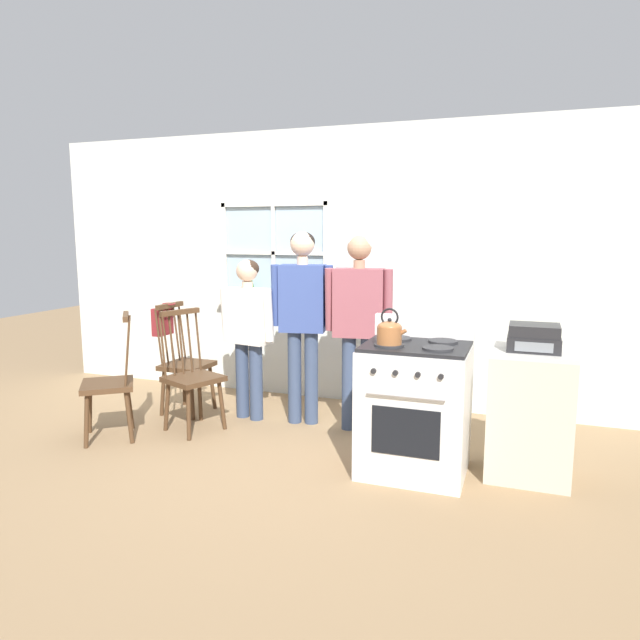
{
  "coord_description": "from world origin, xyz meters",
  "views": [
    {
      "loc": [
        1.8,
        -4.0,
        1.69
      ],
      "look_at": [
        0.28,
        0.22,
        1.0
      ],
      "focal_mm": 32.0,
      "sensor_mm": 36.0,
      "label": 1
    }
  ],
  "objects_px": {
    "chair_near_wall": "(110,384)",
    "kettle": "(389,332)",
    "person_adult_right": "(359,314)",
    "stove": "(415,407)",
    "chair_by_window": "(185,364)",
    "person_teen_center": "(303,308)",
    "stereo": "(534,338)",
    "chair_center_cluster": "(192,378)",
    "potted_plant": "(251,292)",
    "person_elderly_left": "(248,324)",
    "side_counter": "(529,414)",
    "handbag": "(163,321)"
  },
  "relations": [
    {
      "from": "potted_plant",
      "to": "side_counter",
      "type": "relative_size",
      "value": 0.33
    },
    {
      "from": "chair_near_wall",
      "to": "side_counter",
      "type": "xyz_separation_m",
      "value": [
        3.24,
        0.38,
        -0.01
      ]
    },
    {
      "from": "chair_center_cluster",
      "to": "person_elderly_left",
      "type": "distance_m",
      "value": 0.69
    },
    {
      "from": "chair_by_window",
      "to": "potted_plant",
      "type": "height_order",
      "value": "potted_plant"
    },
    {
      "from": "stove",
      "to": "person_adult_right",
      "type": "bearing_deg",
      "value": 131.62
    },
    {
      "from": "person_adult_right",
      "to": "chair_near_wall",
      "type": "bearing_deg",
      "value": -162.42
    },
    {
      "from": "chair_center_cluster",
      "to": "stereo",
      "type": "xyz_separation_m",
      "value": [
        2.72,
        -0.05,
        0.53
      ]
    },
    {
      "from": "chair_by_window",
      "to": "stove",
      "type": "xyz_separation_m",
      "value": [
        2.29,
        -0.62,
        0.01
      ]
    },
    {
      "from": "chair_center_cluster",
      "to": "stove",
      "type": "bearing_deg",
      "value": -73.5
    },
    {
      "from": "chair_center_cluster",
      "to": "stereo",
      "type": "bearing_deg",
      "value": -68.27
    },
    {
      "from": "chair_center_cluster",
      "to": "person_elderly_left",
      "type": "relative_size",
      "value": 0.71
    },
    {
      "from": "person_teen_center",
      "to": "chair_by_window",
      "type": "bearing_deg",
      "value": 173.37
    },
    {
      "from": "kettle",
      "to": "handbag",
      "type": "height_order",
      "value": "kettle"
    },
    {
      "from": "chair_by_window",
      "to": "potted_plant",
      "type": "distance_m",
      "value": 1.06
    },
    {
      "from": "potted_plant",
      "to": "stereo",
      "type": "bearing_deg",
      "value": -24.69
    },
    {
      "from": "person_teen_center",
      "to": "stove",
      "type": "xyz_separation_m",
      "value": [
        1.13,
        -0.71,
        -0.56
      ]
    },
    {
      "from": "chair_center_cluster",
      "to": "stove",
      "type": "distance_m",
      "value": 1.97
    },
    {
      "from": "kettle",
      "to": "side_counter",
      "type": "xyz_separation_m",
      "value": [
        0.92,
        0.32,
        -0.57
      ]
    },
    {
      "from": "chair_near_wall",
      "to": "kettle",
      "type": "height_order",
      "value": "kettle"
    },
    {
      "from": "person_teen_center",
      "to": "potted_plant",
      "type": "xyz_separation_m",
      "value": [
        -0.87,
        0.73,
        0.04
      ]
    },
    {
      "from": "chair_by_window",
      "to": "stereo",
      "type": "relative_size",
      "value": 3.05
    },
    {
      "from": "chair_near_wall",
      "to": "person_teen_center",
      "type": "xyz_separation_m",
      "value": [
        1.35,
        0.89,
        0.58
      ]
    },
    {
      "from": "chair_near_wall",
      "to": "person_teen_center",
      "type": "height_order",
      "value": "person_teen_center"
    },
    {
      "from": "person_adult_right",
      "to": "handbag",
      "type": "bearing_deg",
      "value": 174.34
    },
    {
      "from": "chair_near_wall",
      "to": "stereo",
      "type": "distance_m",
      "value": 3.3
    },
    {
      "from": "stove",
      "to": "side_counter",
      "type": "height_order",
      "value": "stove"
    },
    {
      "from": "chair_near_wall",
      "to": "person_teen_center",
      "type": "distance_m",
      "value": 1.72
    },
    {
      "from": "person_adult_right",
      "to": "stereo",
      "type": "height_order",
      "value": "person_adult_right"
    },
    {
      "from": "chair_by_window",
      "to": "kettle",
      "type": "bearing_deg",
      "value": -107.7
    },
    {
      "from": "person_adult_right",
      "to": "stove",
      "type": "relative_size",
      "value": 1.54
    },
    {
      "from": "stove",
      "to": "person_teen_center",
      "type": "bearing_deg",
      "value": 148.01
    },
    {
      "from": "chair_center_cluster",
      "to": "potted_plant",
      "type": "height_order",
      "value": "potted_plant"
    },
    {
      "from": "chair_center_cluster",
      "to": "person_teen_center",
      "type": "distance_m",
      "value": 1.12
    },
    {
      "from": "person_teen_center",
      "to": "stereo",
      "type": "relative_size",
      "value": 4.99
    },
    {
      "from": "chair_by_window",
      "to": "stove",
      "type": "relative_size",
      "value": 0.96
    },
    {
      "from": "chair_by_window",
      "to": "kettle",
      "type": "relative_size",
      "value": 4.2
    },
    {
      "from": "chair_center_cluster",
      "to": "person_elderly_left",
      "type": "height_order",
      "value": "person_elderly_left"
    },
    {
      "from": "handbag",
      "to": "side_counter",
      "type": "xyz_separation_m",
      "value": [
        3.28,
        -0.44,
        -0.41
      ]
    },
    {
      "from": "kettle",
      "to": "potted_plant",
      "type": "bearing_deg",
      "value": 139.55
    },
    {
      "from": "side_counter",
      "to": "stereo",
      "type": "bearing_deg",
      "value": -90.0
    },
    {
      "from": "chair_by_window",
      "to": "kettle",
      "type": "xyz_separation_m",
      "value": [
        2.13,
        -0.75,
        0.56
      ]
    },
    {
      "from": "kettle",
      "to": "side_counter",
      "type": "distance_m",
      "value": 1.13
    },
    {
      "from": "stove",
      "to": "potted_plant",
      "type": "distance_m",
      "value": 2.54
    },
    {
      "from": "person_adult_right",
      "to": "stove",
      "type": "bearing_deg",
      "value": -56.25
    },
    {
      "from": "person_elderly_left",
      "to": "potted_plant",
      "type": "relative_size",
      "value": 4.85
    },
    {
      "from": "person_elderly_left",
      "to": "side_counter",
      "type": "height_order",
      "value": "person_elderly_left"
    },
    {
      "from": "chair_center_cluster",
      "to": "potted_plant",
      "type": "relative_size",
      "value": 3.46
    },
    {
      "from": "chair_near_wall",
      "to": "stove",
      "type": "distance_m",
      "value": 2.49
    },
    {
      "from": "person_adult_right",
      "to": "handbag",
      "type": "relative_size",
      "value": 5.43
    },
    {
      "from": "stereo",
      "to": "stove",
      "type": "bearing_deg",
      "value": -167.71
    }
  ]
}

